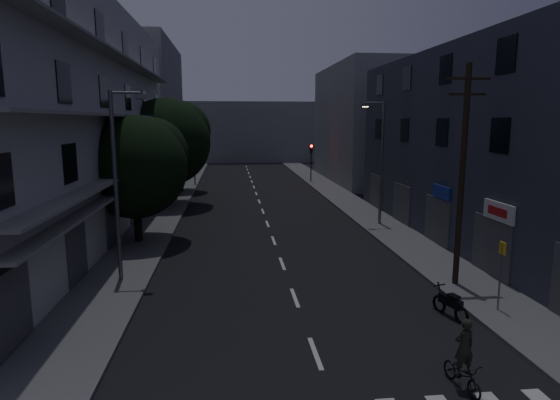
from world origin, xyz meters
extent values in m
plane|color=black|center=(0.00, 25.00, 0.00)|extent=(160.00, 160.00, 0.00)
cube|color=#565659|center=(-7.50, 25.00, 0.07)|extent=(3.00, 90.00, 0.15)
cube|color=#565659|center=(7.50, 25.00, 0.07)|extent=(3.00, 90.00, 0.15)
cube|color=beige|center=(0.00, 2.00, 0.01)|extent=(0.15, 2.00, 0.01)
cube|color=beige|center=(0.00, 6.50, 0.01)|extent=(0.15, 2.00, 0.01)
cube|color=beige|center=(0.00, 11.00, 0.01)|extent=(0.15, 2.00, 0.01)
cube|color=beige|center=(0.00, 15.50, 0.01)|extent=(0.15, 2.00, 0.01)
cube|color=beige|center=(0.00, 20.00, 0.01)|extent=(0.15, 2.00, 0.01)
cube|color=beige|center=(0.00, 24.50, 0.01)|extent=(0.15, 2.00, 0.01)
cube|color=beige|center=(0.00, 29.00, 0.01)|extent=(0.15, 2.00, 0.01)
cube|color=beige|center=(0.00, 33.50, 0.01)|extent=(0.15, 2.00, 0.01)
cube|color=beige|center=(0.00, 38.00, 0.01)|extent=(0.15, 2.00, 0.01)
cube|color=beige|center=(0.00, 42.50, 0.01)|extent=(0.15, 2.00, 0.01)
cube|color=beige|center=(0.00, 47.00, 0.01)|extent=(0.15, 2.00, 0.01)
cube|color=beige|center=(0.00, 51.50, 0.01)|extent=(0.15, 2.00, 0.01)
cube|color=beige|center=(0.00, 56.00, 0.01)|extent=(0.15, 2.00, 0.01)
cube|color=beige|center=(0.00, 60.50, 0.01)|extent=(0.15, 2.00, 0.01)
cube|color=#B6B6B1|center=(-12.00, 18.00, 7.00)|extent=(6.00, 36.00, 14.00)
cube|color=black|center=(-8.98, 3.00, 2.00)|extent=(0.06, 1.60, 1.60)
cube|color=black|center=(-8.98, 9.00, 2.00)|extent=(0.06, 1.60, 1.60)
cube|color=black|center=(-8.98, 15.00, 2.00)|extent=(0.06, 1.60, 1.60)
cube|color=black|center=(-8.98, 21.00, 2.00)|extent=(0.06, 1.60, 1.60)
cube|color=black|center=(-8.98, 27.00, 2.00)|extent=(0.06, 1.60, 1.60)
cube|color=black|center=(-8.98, 33.00, 2.00)|extent=(0.06, 1.60, 1.60)
cube|color=black|center=(-8.98, 9.00, 5.20)|extent=(0.06, 1.60, 1.60)
cube|color=black|center=(-8.98, 15.00, 5.20)|extent=(0.06, 1.60, 1.60)
cube|color=black|center=(-8.98, 21.00, 5.20)|extent=(0.06, 1.60, 1.60)
cube|color=black|center=(-8.98, 27.00, 5.20)|extent=(0.06, 1.60, 1.60)
cube|color=black|center=(-8.98, 33.00, 5.20)|extent=(0.06, 1.60, 1.60)
cube|color=black|center=(-8.98, 9.00, 8.40)|extent=(0.06, 1.60, 1.60)
cube|color=black|center=(-8.98, 15.00, 8.40)|extent=(0.06, 1.60, 1.60)
cube|color=black|center=(-8.98, 21.00, 8.40)|extent=(0.06, 1.60, 1.60)
cube|color=black|center=(-8.98, 27.00, 8.40)|extent=(0.06, 1.60, 1.60)
cube|color=black|center=(-8.98, 33.00, 8.40)|extent=(0.06, 1.60, 1.60)
cube|color=black|center=(-8.98, 15.00, 11.60)|extent=(0.06, 1.60, 1.60)
cube|color=black|center=(-8.98, 21.00, 11.60)|extent=(0.06, 1.60, 1.60)
cube|color=black|center=(-8.98, 27.00, 11.60)|extent=(0.06, 1.60, 1.60)
cube|color=black|center=(-8.98, 33.00, 11.60)|extent=(0.06, 1.60, 1.60)
cube|color=gray|center=(-8.50, 18.00, 4.00)|extent=(1.00, 32.40, 0.12)
cube|color=gray|center=(-8.50, 18.00, 7.20)|extent=(1.00, 32.40, 0.12)
cube|color=gray|center=(-8.50, 18.00, 10.40)|extent=(1.00, 32.40, 0.12)
cube|color=gray|center=(-8.60, 18.00, 3.10)|extent=(0.80, 32.40, 0.12)
cube|color=#424247|center=(-8.97, 3.00, 1.40)|extent=(0.06, 2.40, 2.40)
cube|color=#424247|center=(-8.97, 9.00, 1.40)|extent=(0.06, 2.40, 2.40)
cube|color=#424247|center=(-8.97, 15.00, 1.40)|extent=(0.06, 2.40, 2.40)
cube|color=#424247|center=(-8.97, 21.00, 1.40)|extent=(0.06, 2.40, 2.40)
cube|color=#424247|center=(-8.97, 27.00, 1.40)|extent=(0.06, 2.40, 2.40)
cube|color=#424247|center=(-8.97, 33.00, 1.40)|extent=(0.06, 2.40, 2.40)
cube|color=#2C303C|center=(12.00, 14.00, 5.50)|extent=(6.00, 28.00, 11.00)
cube|color=black|center=(8.98, 8.00, 6.30)|extent=(0.06, 1.40, 1.50)
cube|color=black|center=(8.98, 13.50, 6.30)|extent=(0.06, 1.40, 1.50)
cube|color=black|center=(8.98, 19.00, 6.30)|extent=(0.06, 1.40, 1.50)
cube|color=black|center=(8.98, 24.50, 6.30)|extent=(0.06, 1.40, 1.50)
cube|color=black|center=(8.98, 8.00, 9.60)|extent=(0.06, 1.40, 1.50)
cube|color=black|center=(8.98, 13.50, 9.60)|extent=(0.06, 1.40, 1.50)
cube|color=black|center=(8.98, 19.00, 9.60)|extent=(0.06, 1.40, 1.50)
cube|color=black|center=(8.98, 24.50, 9.60)|extent=(0.06, 1.40, 1.50)
cube|color=#424247|center=(8.97, 8.00, 1.40)|extent=(0.06, 3.00, 2.60)
cube|color=#424247|center=(8.97, 13.50, 1.40)|extent=(0.06, 3.00, 2.60)
cube|color=#424247|center=(8.97, 19.00, 1.40)|extent=(0.06, 3.00, 2.60)
cube|color=#424247|center=(8.97, 24.50, 1.40)|extent=(0.06, 3.00, 2.60)
cube|color=silver|center=(8.90, 7.50, 3.10)|extent=(0.12, 2.20, 0.80)
cube|color=#B21414|center=(8.82, 7.50, 3.10)|extent=(0.02, 1.40, 0.36)
cube|color=navy|center=(8.90, 13.00, 3.10)|extent=(0.12, 2.00, 0.70)
cube|color=slate|center=(-12.00, 48.00, 8.00)|extent=(6.00, 20.00, 16.00)
cube|color=slate|center=(12.00, 42.00, 6.50)|extent=(6.00, 20.00, 13.00)
cube|color=slate|center=(0.00, 70.00, 5.00)|extent=(24.00, 8.00, 10.00)
cylinder|color=black|center=(-7.72, 15.70, 2.07)|extent=(0.44, 0.44, 3.84)
sphere|color=black|center=(-7.72, 15.70, 4.38)|extent=(5.76, 5.76, 5.76)
sphere|color=black|center=(-6.85, 16.42, 5.10)|extent=(4.04, 4.04, 4.04)
sphere|color=black|center=(-8.44, 15.12, 4.81)|extent=(3.75, 3.75, 3.75)
cylinder|color=black|center=(-7.46, 27.21, 2.46)|extent=(0.44, 0.44, 4.62)
sphere|color=black|center=(-7.46, 27.21, 5.23)|extent=(6.96, 6.96, 6.96)
sphere|color=black|center=(-6.41, 28.08, 6.10)|extent=(4.87, 4.87, 4.87)
sphere|color=black|center=(-8.33, 26.51, 5.75)|extent=(4.52, 4.52, 4.52)
cylinder|color=black|center=(-7.23, 34.91, 1.81)|extent=(0.44, 0.44, 3.33)
sphere|color=black|center=(-7.23, 34.91, 3.81)|extent=(4.97, 4.97, 4.97)
sphere|color=black|center=(-6.48, 35.53, 4.43)|extent=(3.48, 3.48, 3.48)
sphere|color=black|center=(-7.85, 34.42, 4.18)|extent=(3.23, 3.23, 3.23)
cylinder|color=black|center=(6.62, 40.94, 1.75)|extent=(0.12, 0.12, 3.20)
cube|color=black|center=(6.62, 40.94, 3.80)|extent=(0.28, 0.22, 0.90)
sphere|color=#FF0C05|center=(6.62, 40.79, 4.13)|extent=(0.22, 0.22, 0.22)
sphere|color=#3F330C|center=(6.62, 40.79, 3.83)|extent=(0.22, 0.22, 0.22)
sphere|color=black|center=(6.62, 40.79, 3.53)|extent=(0.22, 0.22, 0.22)
cylinder|color=black|center=(-6.27, 40.11, 1.75)|extent=(0.12, 0.12, 3.20)
cube|color=black|center=(-6.27, 40.11, 3.80)|extent=(0.28, 0.22, 0.90)
sphere|color=black|center=(-6.27, 39.96, 4.13)|extent=(0.22, 0.22, 0.22)
sphere|color=#3F330C|center=(-6.27, 39.96, 3.83)|extent=(0.22, 0.22, 0.22)
sphere|color=#0CFF26|center=(-6.27, 39.96, 3.53)|extent=(0.22, 0.22, 0.22)
cylinder|color=#5B5E63|center=(-7.26, 9.18, 4.15)|extent=(0.18, 0.18, 8.00)
cylinder|color=#5B5E63|center=(-6.66, 9.18, 8.05)|extent=(1.20, 0.10, 0.10)
cube|color=#5B5E63|center=(-6.06, 9.18, 7.90)|extent=(0.45, 0.25, 0.18)
cube|color=#4C4C4C|center=(-6.06, 9.18, 7.80)|extent=(0.35, 0.18, 0.04)
cylinder|color=#5B5F63|center=(7.40, 18.70, 4.15)|extent=(0.18, 0.18, 8.00)
cylinder|color=#5B5F63|center=(6.80, 18.70, 8.05)|extent=(1.20, 0.10, 0.10)
cube|color=#5B5F63|center=(6.20, 18.70, 7.90)|extent=(0.45, 0.25, 0.18)
cube|color=#FFD88C|center=(6.20, 18.70, 7.80)|extent=(0.35, 0.18, 0.04)
cylinder|color=#5C5E64|center=(-7.33, 31.49, 4.15)|extent=(0.18, 0.18, 8.00)
cylinder|color=#5C5E64|center=(-6.73, 31.49, 8.05)|extent=(1.20, 0.10, 0.10)
cube|color=#5C5E64|center=(-6.13, 31.49, 7.90)|extent=(0.45, 0.25, 0.18)
cube|color=#4C4C4C|center=(-6.13, 31.49, 7.80)|extent=(0.35, 0.18, 0.04)
cylinder|color=black|center=(6.91, 7.05, 4.65)|extent=(0.24, 0.24, 9.00)
cube|color=black|center=(6.91, 7.05, 8.55)|extent=(1.80, 0.10, 0.10)
cube|color=black|center=(6.91, 7.05, 7.95)|extent=(1.50, 0.10, 0.10)
cylinder|color=#595B60|center=(7.12, 4.21, 1.40)|extent=(0.06, 0.06, 2.50)
cube|color=yellow|center=(7.12, 4.21, 2.45)|extent=(0.05, 0.35, 0.45)
torus|color=black|center=(5.41, 3.57, 0.28)|extent=(0.28, 0.66, 0.66)
torus|color=black|center=(5.10, 4.65, 0.28)|extent=(0.28, 0.66, 0.66)
cube|color=black|center=(5.26, 4.11, 0.58)|extent=(0.51, 1.05, 0.33)
cube|color=black|center=(5.29, 3.97, 0.82)|extent=(0.39, 0.48, 0.09)
cylinder|color=black|center=(5.11, 4.60, 0.70)|extent=(0.17, 0.41, 0.78)
cube|color=black|center=(5.09, 4.69, 0.98)|extent=(0.50, 0.18, 0.04)
imported|color=black|center=(3.46, -0.27, 0.40)|extent=(0.77, 1.60, 0.81)
imported|color=black|center=(3.46, -0.27, 1.17)|extent=(0.61, 0.45, 1.54)
camera|label=1|loc=(-2.46, -10.93, 6.92)|focal=30.00mm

